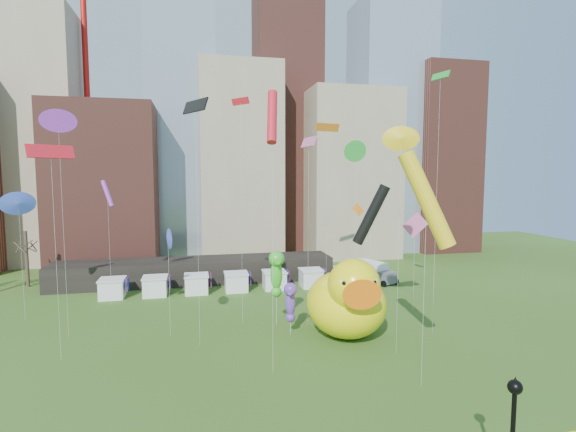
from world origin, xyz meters
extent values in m
cube|color=gray|center=(-30.00, 62.00, 21.00)|extent=(14.00, 12.00, 42.00)
cube|color=brown|center=(-18.00, 56.00, 13.00)|extent=(16.00, 14.00, 26.00)
cube|color=#8C9EB2|center=(-6.00, 64.00, 27.50)|extent=(12.00, 12.00, 55.00)
cube|color=gray|center=(4.00, 60.00, 17.00)|extent=(14.00, 14.00, 34.00)
cube|color=brown|center=(14.00, 66.00, 34.00)|extent=(12.00, 12.00, 68.00)
cube|color=gray|center=(24.00, 58.00, 15.00)|extent=(16.00, 14.00, 30.00)
cube|color=#8C9EB2|center=(34.00, 62.00, 24.00)|extent=(14.00, 12.00, 48.00)
cube|color=brown|center=(44.00, 60.00, 18.00)|extent=(12.00, 12.00, 36.00)
cylinder|color=red|center=(-22.00, 64.00, 38.00)|extent=(1.00, 1.00, 76.00)
cylinder|color=red|center=(30.00, 64.00, 38.00)|extent=(1.00, 1.00, 76.00)
cube|color=black|center=(-4.00, 42.00, 1.60)|extent=(38.00, 6.00, 3.20)
cube|color=white|center=(-14.00, 36.00, 1.10)|extent=(2.80, 2.80, 2.20)
cube|color=red|center=(-12.20, 36.00, 1.60)|extent=(0.08, 1.40, 1.60)
cube|color=white|center=(-9.00, 36.00, 1.10)|extent=(2.80, 2.80, 2.20)
cube|color=red|center=(-7.20, 36.00, 1.60)|extent=(0.08, 1.40, 1.60)
cube|color=white|center=(-4.00, 36.00, 1.10)|extent=(2.80, 2.80, 2.20)
cube|color=red|center=(-2.20, 36.00, 1.60)|extent=(0.08, 1.40, 1.60)
cube|color=white|center=(1.00, 36.00, 1.10)|extent=(2.80, 2.80, 2.20)
cube|color=red|center=(2.80, 36.00, 1.60)|extent=(0.08, 1.40, 1.60)
cube|color=white|center=(6.00, 36.00, 1.10)|extent=(2.80, 2.80, 2.20)
cube|color=red|center=(7.80, 36.00, 1.60)|extent=(0.08, 1.40, 1.60)
cube|color=white|center=(11.00, 36.00, 1.10)|extent=(2.80, 2.80, 2.20)
cube|color=red|center=(12.80, 36.00, 1.60)|extent=(0.08, 1.40, 1.60)
cube|color=white|center=(16.00, 36.00, 1.10)|extent=(2.80, 2.80, 2.20)
cube|color=red|center=(17.80, 36.00, 1.60)|extent=(0.08, 1.40, 1.60)
cylinder|color=#382B21|center=(-26.00, 44.00, 3.75)|extent=(0.44, 0.44, 7.50)
ellipsoid|color=#FEEE0C|center=(9.51, 18.33, 3.03)|extent=(8.17, 9.31, 6.05)
ellipsoid|color=#FEEE0C|center=(9.85, 21.66, 2.87)|extent=(2.16, 1.76, 2.45)
sphere|color=#FEEE0C|center=(9.23, 15.64, 5.46)|extent=(4.99, 4.99, 4.55)
cone|color=orange|center=(9.03, 13.71, 5.31)|extent=(2.70, 2.29, 2.50)
sphere|color=white|center=(7.85, 14.52, 6.07)|extent=(0.82, 0.82, 0.82)
sphere|color=white|center=(10.34, 14.27, 6.07)|extent=(0.82, 0.82, 0.82)
sphere|color=black|center=(7.81, 14.14, 6.07)|extent=(0.41, 0.41, 0.41)
sphere|color=black|center=(10.30, 13.88, 6.07)|extent=(0.41, 0.41, 0.41)
ellipsoid|color=white|center=(11.00, 24.18, 1.19)|extent=(3.37, 3.78, 2.38)
ellipsoid|color=white|center=(10.80, 25.48, 1.13)|extent=(0.87, 0.73, 0.96)
sphere|color=white|center=(11.17, 23.13, 2.15)|extent=(2.04, 2.04, 1.79)
cone|color=orange|center=(11.28, 22.38, 2.09)|extent=(1.10, 0.95, 0.98)
sphere|color=white|center=(10.76, 22.57, 2.39)|extent=(0.32, 0.32, 0.32)
sphere|color=white|center=(11.73, 22.72, 2.39)|extent=(0.32, 0.32, 0.32)
sphere|color=black|center=(10.78, 22.42, 2.39)|extent=(0.16, 0.16, 0.16)
sphere|color=black|center=(11.75, 22.57, 2.39)|extent=(0.16, 0.16, 0.16)
cylinder|color=silver|center=(3.74, 22.50, 2.54)|extent=(0.03, 0.03, 5.08)
ellipsoid|color=green|center=(3.74, 22.50, 5.08)|extent=(1.27, 1.07, 3.03)
sphere|color=green|center=(3.74, 22.35, 6.71)|extent=(1.67, 1.67, 1.55)
cone|color=green|center=(3.74, 21.66, 6.63)|extent=(0.62, 1.01, 0.54)
sphere|color=green|center=(3.74, 22.55, 3.34)|extent=(1.08, 1.08, 1.08)
cylinder|color=silver|center=(4.51, 19.56, 1.52)|extent=(0.03, 0.03, 3.04)
ellipsoid|color=#6339AC|center=(4.51, 19.56, 3.04)|extent=(1.13, 1.00, 2.45)
sphere|color=#6339AC|center=(4.51, 19.41, 4.35)|extent=(1.52, 1.52, 1.25)
cone|color=#6339AC|center=(4.51, 18.84, 4.29)|extent=(0.62, 0.87, 0.44)
sphere|color=#6339AC|center=(4.51, 19.61, 1.63)|extent=(0.88, 0.88, 0.88)
sphere|color=black|center=(9.48, -3.20, 5.67)|extent=(0.64, 0.64, 0.64)
cone|color=black|center=(9.48, -3.20, 6.01)|extent=(0.23, 0.23, 0.29)
cube|color=white|center=(20.11, 37.67, 1.50)|extent=(3.99, 5.36, 2.42)
cube|color=#595960|center=(21.29, 34.80, 1.02)|extent=(2.72, 2.46, 1.55)
cylinder|color=black|center=(19.65, 35.59, 0.44)|extent=(0.55, 0.90, 0.87)
cylinder|color=black|center=(21.89, 36.51, 0.44)|extent=(0.55, 0.90, 0.87)
cylinder|color=black|center=(18.40, 38.64, 0.44)|extent=(0.55, 0.90, 0.87)
cylinder|color=black|center=(20.64, 39.56, 0.44)|extent=(0.55, 0.90, 0.87)
cylinder|color=silver|center=(-14.77, 17.92, 8.34)|extent=(0.02, 0.02, 16.67)
cube|color=red|center=(-14.77, 17.92, 16.67)|extent=(3.05, 2.46, 1.05)
cylinder|color=silver|center=(19.13, 23.53, 4.76)|extent=(0.02, 0.02, 9.52)
cube|color=pink|center=(19.13, 23.53, 9.52)|extent=(1.89, 2.23, 2.89)
cylinder|color=silver|center=(13.95, 23.28, 5.38)|extent=(0.02, 0.02, 10.76)
cylinder|color=black|center=(13.95, 23.28, 10.76)|extent=(3.93, 2.55, 6.48)
cylinder|color=silver|center=(17.75, 17.21, 11.87)|extent=(0.02, 0.02, 23.74)
cube|color=green|center=(17.75, 17.21, 23.74)|extent=(0.80, 2.01, 0.62)
cylinder|color=silver|center=(11.36, 7.87, 6.61)|extent=(0.02, 0.02, 13.22)
cylinder|color=yellow|center=(11.36, 7.87, 13.22)|extent=(3.98, 3.08, 6.75)
cylinder|color=silver|center=(-6.44, 21.39, 4.57)|extent=(0.02, 0.02, 9.14)
cone|color=blue|center=(-6.44, 21.39, 9.14)|extent=(0.66, 1.85, 1.85)
cylinder|color=silver|center=(16.05, 32.41, 5.27)|extent=(0.02, 0.02, 10.55)
cube|color=orange|center=(16.05, 32.41, 10.55)|extent=(1.23, 1.22, 1.70)
cylinder|color=silver|center=(-13.57, 32.94, 6.40)|extent=(0.02, 0.02, 12.80)
cylinder|color=purple|center=(-13.57, 32.94, 12.80)|extent=(1.71, 1.56, 3.05)
cylinder|color=silver|center=(1.51, 12.14, 9.50)|extent=(0.02, 0.02, 19.01)
cylinder|color=red|center=(1.51, 12.14, 19.01)|extent=(1.20, 2.47, 4.05)
cylinder|color=silver|center=(6.76, 21.73, 9.01)|extent=(0.02, 0.02, 18.02)
cube|color=pink|center=(6.76, 21.73, 18.02)|extent=(0.79, 3.15, 0.96)
cylinder|color=silver|center=(-3.81, 18.71, 10.30)|extent=(0.02, 0.02, 20.59)
cube|color=black|center=(-3.81, 18.71, 20.59)|extent=(2.15, 3.34, 1.08)
cylinder|color=silver|center=(13.42, 26.60, 8.75)|extent=(0.02, 0.02, 17.49)
cone|color=green|center=(13.42, 26.60, 17.49)|extent=(1.16, 2.30, 2.36)
cylinder|color=silver|center=(12.25, 13.57, 8.89)|extent=(0.02, 0.02, 17.79)
cone|color=yellow|center=(12.25, 13.57, 17.79)|extent=(1.99, 0.75, 1.99)
cylinder|color=silver|center=(-21.30, 29.24, 6.02)|extent=(0.02, 0.02, 12.05)
cone|color=blue|center=(-21.30, 29.24, 12.05)|extent=(1.98, 1.74, 2.35)
cylinder|color=silver|center=(11.74, 31.70, 10.29)|extent=(0.02, 0.02, 20.57)
cube|color=orange|center=(11.74, 31.70, 20.57)|extent=(3.15, 1.18, 0.96)
cylinder|color=silver|center=(-15.64, 23.37, 9.81)|extent=(0.02, 0.02, 19.62)
cone|color=purple|center=(-15.64, 23.37, 19.62)|extent=(1.98, 1.10, 2.06)
cylinder|color=silver|center=(0.46, 23.51, 10.96)|extent=(0.02, 0.02, 21.91)
cube|color=red|center=(0.46, 23.51, 21.91)|extent=(1.63, 1.85, 0.67)
camera|label=1|loc=(-4.00, -18.74, 14.87)|focal=27.00mm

